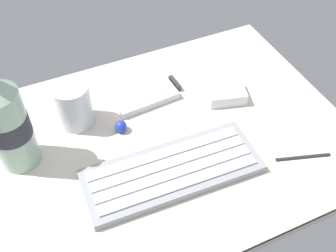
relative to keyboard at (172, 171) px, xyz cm
name	(u,v)px	position (x,y,z in cm)	size (l,w,h in cm)	color
ground_plane	(169,142)	(2.68, 7.18, -1.79)	(64.00, 48.00, 2.80)	beige
keyboard	(172,171)	(0.00, 0.00, 0.00)	(29.43, 12.19, 1.70)	#93969B
handheld_device	(147,93)	(3.34, 18.93, -0.08)	(13.15, 8.39, 1.50)	silver
juice_cup	(74,106)	(-10.89, 17.86, 3.10)	(6.40, 6.40, 8.50)	silver
water_bottle	(7,123)	(-21.82, 13.32, 8.20)	(6.73, 6.73, 20.80)	#9EC1A8
charger_block	(226,93)	(17.05, 12.12, 0.39)	(7.00, 5.60, 2.40)	white
trackball_mouse	(121,126)	(-4.32, 12.41, 0.29)	(2.20, 2.20, 2.20)	#2338B2
stylus_pen	(303,156)	(21.69, -6.20, -0.46)	(0.70, 0.70, 9.50)	#26262B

